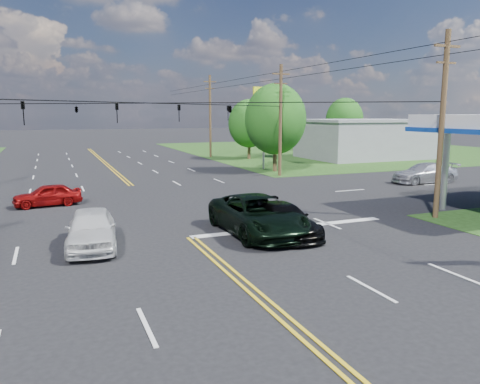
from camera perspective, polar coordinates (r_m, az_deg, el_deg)
name	(u,v)px	position (r m, az deg, el deg)	size (l,w,h in m)	color
ground	(153,205)	(28.40, -10.51, -1.58)	(280.00, 280.00, 0.00)	black
grass_ne	(341,150)	(72.04, 12.23, 5.06)	(46.00, 48.00, 0.03)	#1C3912
stop_bar	(291,227)	(22.66, 6.26, -4.32)	(10.00, 0.50, 0.02)	silver
retail_ne	(364,140)	(59.26, 14.84, 6.15)	(14.00, 10.00, 4.40)	slate
pole_se	(442,123)	(26.05, 23.39, 7.69)	(1.60, 0.28, 9.50)	#452F1D
pole_ne	(280,119)	(40.78, 4.95, 8.84)	(1.60, 0.28, 9.50)	#452F1D
pole_right_far	(210,115)	(58.34, -3.66, 9.32)	(1.60, 0.28, 10.00)	#452F1D
span_wire_signals	(150,103)	(27.89, -10.89, 10.59)	(26.00, 18.00, 1.13)	black
power_lines	(156,52)	(26.12, -10.18, 16.43)	(26.04, 100.00, 0.64)	black
tree_right_a	(275,119)	(43.91, 4.33, 8.84)	(5.70, 5.70, 8.18)	#452F1D
tree_right_b	(249,123)	(55.86, 1.12, 8.35)	(4.94, 4.94, 7.09)	#452F1D
tree_far_r	(344,119)	(69.63, 12.61, 8.64)	(5.32, 5.32, 7.63)	#452F1D
pickup_dkgreen	(258,215)	(21.16, 2.16, -2.84)	(2.89, 6.28, 1.74)	black
suv_black	(283,220)	(21.04, 5.28, -3.40)	(1.99, 4.89, 1.42)	black
pickup_white	(91,229)	(19.92, -17.67, -4.28)	(1.90, 4.72, 1.61)	silver
sedan_red	(47,195)	(29.84, -22.42, -0.35)	(1.54, 3.83, 1.30)	maroon
sedan_far	(425,173)	(39.54, 21.58, 2.17)	(2.19, 5.39, 1.56)	#BCBCC1
polesign_ne	(264,105)	(45.54, 2.94, 10.53)	(2.20, 0.42, 7.95)	#A5A5AA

